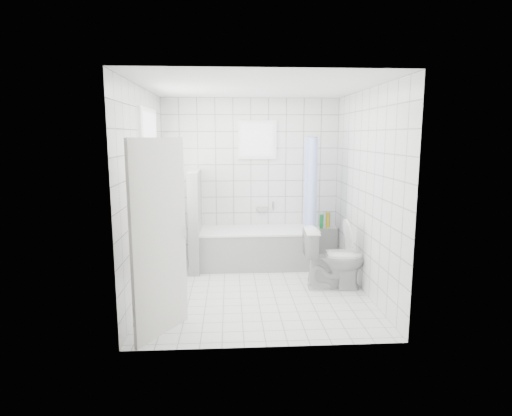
{
  "coord_description": "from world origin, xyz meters",
  "views": [
    {
      "loc": [
        -0.34,
        -5.33,
        2.02
      ],
      "look_at": [
        0.01,
        0.35,
        1.05
      ],
      "focal_mm": 30.0,
      "sensor_mm": 36.0,
      "label": 1
    }
  ],
  "objects": [
    {
      "name": "wall_back",
      "position": [
        0.0,
        1.5,
        1.3
      ],
      "size": [
        2.8,
        0.02,
        2.6
      ],
      "primitive_type": "cube",
      "color": "white",
      "rests_on": "ground"
    },
    {
      "name": "tub_faucet",
      "position": [
        0.17,
        1.46,
        0.85
      ],
      "size": [
        0.18,
        0.06,
        0.06
      ],
      "primitive_type": "cube",
      "color": "silver",
      "rests_on": "wall_back"
    },
    {
      "name": "wall_left",
      "position": [
        -1.4,
        0.0,
        1.3
      ],
      "size": [
        0.02,
        3.0,
        2.6
      ],
      "primitive_type": "cube",
      "color": "white",
      "rests_on": "ground"
    },
    {
      "name": "window_back",
      "position": [
        0.1,
        1.46,
        1.95
      ],
      "size": [
        0.5,
        0.01,
        0.5
      ],
      "primitive_type": "cube",
      "color": "white",
      "rests_on": "wall_back"
    },
    {
      "name": "ground",
      "position": [
        0.0,
        0.0,
        0.0
      ],
      "size": [
        3.0,
        3.0,
        0.0
      ],
      "primitive_type": "plane",
      "color": "white",
      "rests_on": "ground"
    },
    {
      "name": "bathtub",
      "position": [
        0.07,
        1.12,
        0.29
      ],
      "size": [
        1.75,
        0.77,
        0.58
      ],
      "color": "white",
      "rests_on": "ground"
    },
    {
      "name": "wall_right",
      "position": [
        1.4,
        0.0,
        1.3
      ],
      "size": [
        0.02,
        3.0,
        2.6
      ],
      "primitive_type": "cube",
      "color": "white",
      "rests_on": "ground"
    },
    {
      "name": "ledge_bottles",
      "position": [
        1.2,
        1.33,
        0.67
      ],
      "size": [
        0.19,
        0.17,
        0.26
      ],
      "color": "#189039",
      "rests_on": "tiled_ledge"
    },
    {
      "name": "wall_front",
      "position": [
        0.0,
        -1.5,
        1.3
      ],
      "size": [
        2.8,
        0.02,
        2.6
      ],
      "primitive_type": "cube",
      "color": "white",
      "rests_on": "ground"
    },
    {
      "name": "curtain_rod",
      "position": [
        0.89,
        1.1,
        2.0
      ],
      "size": [
        0.02,
        0.8,
        0.02
      ],
      "primitive_type": "cylinder",
      "rotation": [
        1.57,
        0.0,
        0.0
      ],
      "color": "silver",
      "rests_on": "wall_back"
    },
    {
      "name": "window_sill",
      "position": [
        -1.31,
        0.3,
        0.86
      ],
      "size": [
        0.18,
        1.02,
        0.08
      ],
      "primitive_type": "cube",
      "color": "white",
      "rests_on": "wall_left"
    },
    {
      "name": "shower_curtain",
      "position": [
        0.89,
        0.97,
        1.1
      ],
      "size": [
        0.14,
        0.48,
        1.78
      ],
      "primitive_type": null,
      "color": "#4C69DF",
      "rests_on": "curtain_rod"
    },
    {
      "name": "ceiling",
      "position": [
        0.0,
        0.0,
        2.6
      ],
      "size": [
        3.0,
        3.0,
        0.0
      ],
      "primitive_type": "plane",
      "rotation": [
        3.14,
        0.0,
        0.0
      ],
      "color": "white",
      "rests_on": "ground"
    },
    {
      "name": "sill_bottles",
      "position": [
        -1.3,
        0.25,
        1.02
      ],
      "size": [
        0.21,
        0.8,
        0.29
      ],
      "color": "#CB65AB",
      "rests_on": "window_sill"
    },
    {
      "name": "toilet",
      "position": [
        1.03,
        0.08,
        0.41
      ],
      "size": [
        0.82,
        0.5,
        0.82
      ],
      "primitive_type": "imported",
      "rotation": [
        0.0,
        0.0,
        1.52
      ],
      "color": "silver",
      "rests_on": "ground"
    },
    {
      "name": "partition_wall",
      "position": [
        -0.87,
        1.07,
        0.75
      ],
      "size": [
        0.15,
        0.85,
        1.5
      ],
      "primitive_type": "cube",
      "color": "white",
      "rests_on": "ground"
    },
    {
      "name": "door",
      "position": [
        -1.04,
        -1.14,
        1.0
      ],
      "size": [
        0.45,
        0.71,
        2.0
      ],
      "primitive_type": "cube",
      "rotation": [
        0.0,
        0.0,
        -0.54
      ],
      "color": "silver",
      "rests_on": "ground"
    },
    {
      "name": "tiled_ledge",
      "position": [
        1.19,
        1.38,
        0.28
      ],
      "size": [
        0.4,
        0.24,
        0.55
      ],
      "primitive_type": "cube",
      "color": "white",
      "rests_on": "ground"
    },
    {
      "name": "window_left",
      "position": [
        -1.35,
        0.3,
        1.6
      ],
      "size": [
        0.01,
        0.9,
        1.4
      ],
      "primitive_type": "cube",
      "color": "white",
      "rests_on": "wall_left"
    }
  ]
}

